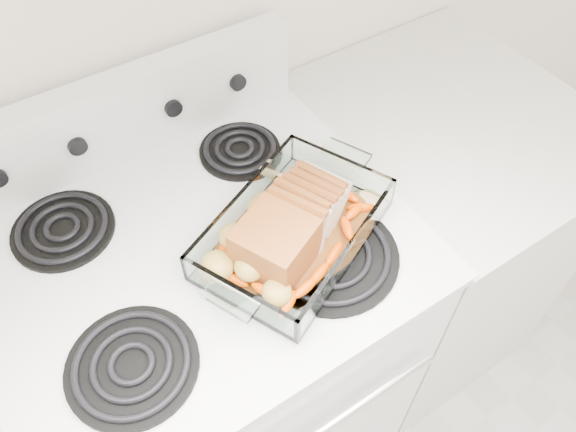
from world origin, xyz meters
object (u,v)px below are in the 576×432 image
counter_right (421,237)px  pork_roast (283,227)px  baking_dish (294,234)px  electric_range (218,352)px

counter_right → pork_roast: pork_roast is taller
baking_dish → pork_roast: pork_roast is taller
electric_range → pork_roast: electric_range is taller
electric_range → baking_dish: (0.15, -0.10, 0.48)m
electric_range → pork_roast: size_ratio=4.58×
electric_range → pork_roast: (0.13, -0.10, 0.52)m
counter_right → pork_roast: bearing=-169.7°
counter_right → pork_roast: (-0.53, -0.10, 0.53)m
baking_dish → electric_range: bearing=122.8°
counter_right → baking_dish: (-0.51, -0.10, 0.50)m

